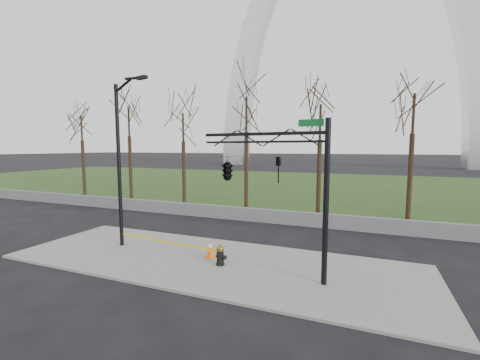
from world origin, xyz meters
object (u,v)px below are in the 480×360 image
at_px(fire_hydrant, 220,255).
at_px(street_light, 121,154).
at_px(traffic_signal_mast, 244,169).
at_px(traffic_cone, 210,249).

height_order(fire_hydrant, street_light, street_light).
bearing_deg(traffic_signal_mast, fire_hydrant, -169.81).
height_order(fire_hydrant, traffic_cone, fire_hydrant).
bearing_deg(traffic_signal_mast, traffic_cone, 167.90).
bearing_deg(street_light, traffic_signal_mast, 10.46).
height_order(traffic_cone, traffic_signal_mast, traffic_signal_mast).
height_order(street_light, traffic_signal_mast, street_light).
distance_m(fire_hydrant, traffic_signal_mast, 3.78).
relative_size(fire_hydrant, traffic_signal_mast, 0.15).
relative_size(street_light, traffic_signal_mast, 1.37).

